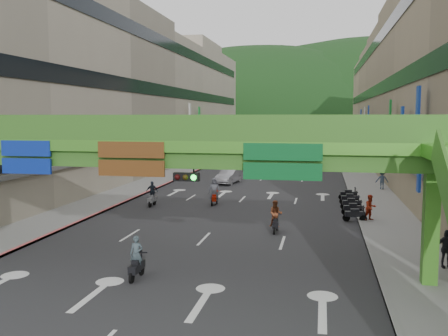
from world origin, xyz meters
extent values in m
plane|color=black|center=(0.00, 0.00, 0.00)|extent=(320.00, 320.00, 0.00)
cube|color=#28282B|center=(0.00, 50.00, 0.01)|extent=(18.00, 140.00, 0.02)
cube|color=gray|center=(-11.00, 50.00, 0.07)|extent=(4.00, 140.00, 0.15)
cube|color=gray|center=(11.00, 50.00, 0.07)|extent=(4.00, 140.00, 0.15)
cube|color=#CC5959|center=(-9.10, 50.00, 0.09)|extent=(0.20, 140.00, 0.18)
cube|color=gray|center=(9.10, 50.00, 0.09)|extent=(0.20, 140.00, 0.18)
cube|color=#9E937F|center=(-19.00, 50.00, 9.50)|extent=(12.00, 95.00, 19.00)
cube|color=black|center=(-12.95, 50.00, 4.20)|extent=(0.08, 90.25, 1.40)
cube|color=black|center=(-12.95, 50.00, 10.20)|extent=(0.08, 90.25, 1.40)
cube|color=black|center=(-12.95, 50.00, 16.20)|extent=(0.08, 90.25, 1.40)
cube|color=gray|center=(19.00, 50.00, 9.50)|extent=(12.00, 95.00, 19.00)
cube|color=black|center=(12.95, 50.00, 4.20)|extent=(0.08, 90.25, 1.40)
cube|color=black|center=(12.95, 50.00, 10.20)|extent=(0.08, 90.25, 1.40)
cube|color=black|center=(12.95, 50.00, 16.20)|extent=(0.08, 90.25, 1.40)
cube|color=#4C9E2D|center=(0.00, 6.00, 5.75)|extent=(28.00, 2.20, 0.50)
cube|color=#387223|center=(0.00, 6.00, 5.15)|extent=(28.00, 1.76, 0.70)
cube|color=#4C9E2D|center=(11.00, 6.00, 2.40)|extent=(0.60, 0.60, 4.80)
cube|color=#387223|center=(0.00, 4.96, 6.55)|extent=(28.00, 0.12, 1.10)
cube|color=#387223|center=(0.00, 7.04, 6.55)|extent=(28.00, 0.12, 1.10)
cube|color=navy|center=(-6.50, 4.92, 5.15)|extent=(2.40, 0.12, 1.50)
cube|color=#593314|center=(-1.50, 4.92, 5.15)|extent=(3.00, 0.12, 1.50)
cube|color=#0C5926|center=(5.00, 4.92, 5.15)|extent=(3.20, 0.12, 1.50)
cube|color=black|center=(1.00, 4.77, 4.50)|extent=(1.10, 0.28, 0.35)
cube|color=#4C9E2D|center=(0.00, 65.00, 5.75)|extent=(28.00, 2.20, 0.50)
cube|color=#387223|center=(0.00, 65.00, 5.15)|extent=(28.00, 1.76, 0.70)
cube|color=#4C9E2D|center=(-11.00, 65.00, 2.40)|extent=(0.60, 0.60, 4.80)
cube|color=#4C9E2D|center=(11.00, 65.00, 2.40)|extent=(0.60, 0.60, 4.80)
cube|color=#387223|center=(0.00, 63.96, 6.55)|extent=(28.00, 0.12, 1.10)
cube|color=#387223|center=(0.00, 66.04, 6.55)|extent=(28.00, 0.12, 1.10)
ellipsoid|color=#1C4419|center=(-15.00, 160.00, 0.00)|extent=(168.00, 140.00, 112.00)
ellipsoid|color=#1C4419|center=(25.00, 180.00, 0.00)|extent=(208.00, 176.00, 128.00)
cylinder|color=black|center=(0.00, 30.00, 6.20)|extent=(26.00, 0.03, 0.03)
cone|color=red|center=(-12.50, 30.00, 5.95)|extent=(0.36, 0.36, 0.40)
cone|color=gold|center=(-10.23, 30.00, 5.95)|extent=(0.36, 0.36, 0.40)
cone|color=#193FB2|center=(-7.95, 30.00, 5.95)|extent=(0.36, 0.36, 0.40)
cone|color=silver|center=(-5.68, 30.00, 5.95)|extent=(0.36, 0.36, 0.40)
cone|color=#198C33|center=(-3.41, 30.00, 5.95)|extent=(0.36, 0.36, 0.40)
cone|color=orange|center=(-1.14, 30.00, 5.95)|extent=(0.36, 0.36, 0.40)
cone|color=red|center=(1.14, 30.00, 5.95)|extent=(0.36, 0.36, 0.40)
cone|color=gold|center=(3.41, 30.00, 5.95)|extent=(0.36, 0.36, 0.40)
cone|color=#193FB2|center=(5.68, 30.00, 5.95)|extent=(0.36, 0.36, 0.40)
cone|color=silver|center=(7.95, 30.00, 5.95)|extent=(0.36, 0.36, 0.40)
cone|color=#198C33|center=(10.23, 30.00, 5.95)|extent=(0.36, 0.36, 0.40)
cone|color=orange|center=(12.50, 30.00, 5.95)|extent=(0.36, 0.36, 0.40)
cube|color=black|center=(-1.20, 4.56, 0.55)|extent=(0.39, 1.31, 0.35)
cube|color=black|center=(-1.20, 4.56, 0.80)|extent=(0.32, 0.56, 0.18)
cube|color=black|center=(-1.18, 5.11, 1.05)|extent=(0.55, 0.08, 0.06)
cylinder|color=black|center=(-1.18, 5.11, 0.25)|extent=(0.12, 0.50, 0.50)
cylinder|color=black|center=(-1.22, 4.01, 0.25)|extent=(0.12, 0.50, 0.50)
imported|color=#39474E|center=(-1.20, 4.56, 1.13)|extent=(0.58, 0.39, 1.56)
cube|color=black|center=(3.90, 14.44, 0.55)|extent=(0.43, 1.32, 0.35)
cube|color=black|center=(3.90, 14.44, 0.80)|extent=(0.34, 0.57, 0.18)
cube|color=black|center=(3.93, 14.99, 1.05)|extent=(0.55, 0.10, 0.06)
cylinder|color=black|center=(3.93, 14.99, 0.25)|extent=(0.13, 0.51, 0.50)
cylinder|color=black|center=(3.86, 13.89, 0.25)|extent=(0.13, 0.51, 0.50)
imported|color=brown|center=(3.90, 14.44, 1.16)|extent=(0.83, 0.67, 1.63)
cube|color=gray|center=(-6.40, 21.39, 0.55)|extent=(0.37, 1.31, 0.35)
cube|color=gray|center=(-6.40, 21.39, 0.80)|extent=(0.31, 0.55, 0.18)
cube|color=gray|center=(-6.40, 21.94, 1.05)|extent=(0.55, 0.07, 0.06)
cylinder|color=black|center=(-6.40, 21.94, 0.25)|extent=(0.11, 0.50, 0.50)
cylinder|color=black|center=(-6.39, 20.84, 0.25)|extent=(0.11, 0.50, 0.50)
imported|color=#242C37|center=(-6.40, 21.39, 1.17)|extent=(0.97, 0.42, 1.64)
cube|color=#911203|center=(-1.75, 22.92, 0.55)|extent=(0.56, 1.34, 0.35)
cube|color=#911203|center=(-1.75, 22.92, 0.80)|extent=(0.38, 0.59, 0.18)
cube|color=#911203|center=(-1.66, 23.46, 1.05)|extent=(0.55, 0.15, 0.06)
cylinder|color=black|center=(-1.66, 23.46, 0.25)|extent=(0.18, 0.51, 0.50)
cylinder|color=black|center=(-1.84, 22.38, 0.25)|extent=(0.18, 0.51, 0.50)
imported|color=#43444C|center=(-1.75, 22.92, 1.26)|extent=(0.97, 0.72, 1.83)
cube|color=black|center=(8.80, 18.50, 0.55)|extent=(1.34, 0.53, 0.35)
cube|color=black|center=(8.80, 18.50, 0.80)|extent=(0.59, 0.37, 0.18)
cube|color=black|center=(9.34, 18.42, 1.05)|extent=(0.14, 0.55, 0.06)
cylinder|color=black|center=(9.34, 18.42, 0.25)|extent=(0.51, 0.17, 0.50)
cylinder|color=black|center=(8.26, 18.57, 0.25)|extent=(0.51, 0.17, 0.50)
cube|color=black|center=(8.80, 20.70, 0.55)|extent=(1.34, 0.53, 0.35)
cube|color=black|center=(8.80, 20.70, 0.80)|extent=(0.59, 0.37, 0.18)
cube|color=black|center=(9.34, 20.62, 1.05)|extent=(0.14, 0.55, 0.06)
cylinder|color=black|center=(9.34, 20.62, 0.25)|extent=(0.51, 0.17, 0.50)
cylinder|color=black|center=(8.26, 20.77, 0.25)|extent=(0.51, 0.17, 0.50)
cube|color=black|center=(8.80, 22.90, 0.55)|extent=(1.34, 0.53, 0.35)
cube|color=black|center=(8.80, 22.90, 0.80)|extent=(0.59, 0.37, 0.18)
cube|color=black|center=(9.34, 22.82, 1.05)|extent=(0.14, 0.55, 0.06)
cylinder|color=black|center=(9.34, 22.82, 0.25)|extent=(0.51, 0.17, 0.50)
cylinder|color=black|center=(8.26, 22.97, 0.25)|extent=(0.51, 0.17, 0.50)
cube|color=black|center=(8.80, 25.10, 0.55)|extent=(1.34, 0.53, 0.35)
cube|color=black|center=(8.80, 25.10, 0.80)|extent=(0.59, 0.37, 0.18)
cube|color=black|center=(9.34, 25.02, 1.05)|extent=(0.14, 0.55, 0.06)
cylinder|color=black|center=(9.34, 25.02, 0.25)|extent=(0.51, 0.17, 0.50)
cylinder|color=black|center=(8.26, 25.17, 0.25)|extent=(0.51, 0.17, 0.50)
cube|color=black|center=(8.80, 27.30, 0.55)|extent=(1.34, 0.53, 0.35)
cube|color=black|center=(8.80, 27.30, 0.80)|extent=(0.59, 0.37, 0.18)
cube|color=black|center=(9.34, 27.22, 1.05)|extent=(0.14, 0.55, 0.06)
cylinder|color=black|center=(9.34, 27.22, 0.25)|extent=(0.51, 0.17, 0.50)
cylinder|color=black|center=(8.26, 27.37, 0.25)|extent=(0.51, 0.17, 0.50)
imported|color=#9A99A1|center=(-2.95, 35.62, 0.75)|extent=(2.33, 4.76, 1.50)
imported|color=#BD7B00|center=(2.71, 51.75, 0.69)|extent=(1.77, 4.10, 1.38)
imported|color=#A72912|center=(9.80, 18.58, 0.85)|extent=(1.04, 0.98, 1.70)
imported|color=black|center=(12.20, 8.43, 0.88)|extent=(1.08, 0.56, 1.76)
imported|color=#324257|center=(12.20, 33.49, 0.91)|extent=(0.86, 0.56, 1.83)
camera|label=1|loc=(6.57, -15.29, 7.04)|focal=40.00mm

